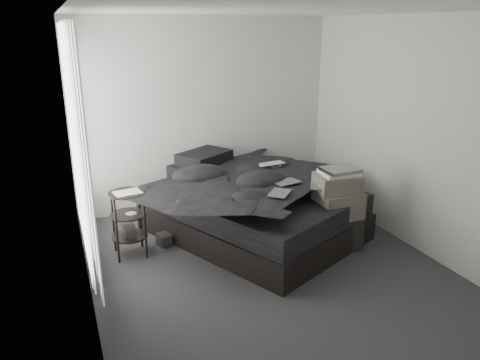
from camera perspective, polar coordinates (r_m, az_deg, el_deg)
name	(u,v)px	position (r m, az deg, el deg)	size (l,w,h in m)	color
floor	(268,268)	(5.11, 3.40, -10.67)	(3.60, 4.20, 0.01)	#313134
ceiling	(273,10)	(4.47, 4.06, 19.92)	(3.60, 4.20, 0.01)	white
wall_back	(205,115)	(6.53, -4.29, 7.94)	(3.60, 0.01, 2.60)	silver
wall_front	(423,235)	(2.97, 21.43, -6.28)	(3.60, 0.01, 2.60)	silver
wall_left	(78,171)	(4.20, -19.10, 1.06)	(0.01, 4.20, 2.60)	silver
wall_right	(415,136)	(5.62, 20.61, 5.10)	(0.01, 4.20, 2.60)	silver
window_left	(74,142)	(5.05, -19.59, 4.43)	(0.02, 2.00, 2.30)	white
curtain_left	(80,148)	(5.07, -18.94, 3.73)	(0.06, 2.12, 2.48)	white
bed	(253,221)	(5.83, 1.60, -5.05)	(1.79, 2.36, 0.32)	black
mattress	(253,200)	(5.72, 1.63, -2.41)	(1.72, 2.30, 0.25)	black
duvet	(257,180)	(5.60, 2.09, -0.03)	(1.74, 2.02, 0.28)	black
pillow_lower	(199,169)	(6.23, -5.02, 1.29)	(0.71, 0.48, 0.16)	black
pillow_upper	(204,157)	(6.22, -4.37, 2.77)	(0.67, 0.46, 0.15)	black
laptop	(273,159)	(5.94, 4.06, 2.58)	(0.38, 0.24, 0.03)	silver
comic_a	(280,185)	(4.99, 4.88, -0.65)	(0.30, 0.20, 0.01)	black
comic_b	(287,174)	(5.35, 5.75, 0.70)	(0.30, 0.20, 0.01)	black
comic_c	(320,177)	(5.28, 9.70, 0.35)	(0.30, 0.20, 0.01)	black
side_stand	(129,224)	(5.37, -13.38, -5.28)	(0.40, 0.40, 0.74)	black
papers	(128,193)	(5.22, -13.55, -1.52)	(0.28, 0.21, 0.01)	white
floor_books	(164,240)	(5.63, -9.22, -7.24)	(0.13, 0.19, 0.13)	black
box_lower	(335,231)	(5.58, 11.48, -6.17)	(0.53, 0.41, 0.39)	black
box_mid	(338,204)	(5.44, 11.86, -2.91)	(0.49, 0.39, 0.30)	#5E5A4A
box_upper	(337,183)	(5.36, 11.77, -0.39)	(0.47, 0.38, 0.21)	#5E5A4A
art_book_white	(339,173)	(5.32, 11.96, 0.87)	(0.40, 0.32, 0.04)	silver
art_book_snake	(340,170)	(5.31, 12.15, 1.24)	(0.39, 0.31, 0.04)	silver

